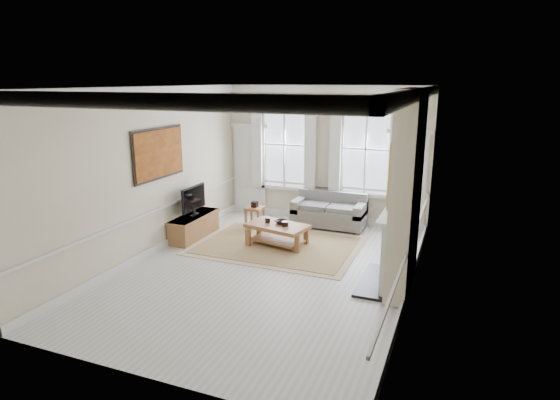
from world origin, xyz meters
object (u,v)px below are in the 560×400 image
at_px(side_table, 255,211).
at_px(tv_stand, 194,226).
at_px(coffee_table, 277,228).
at_px(sofa, 330,212).

relative_size(side_table, tv_stand, 0.34).
relative_size(coffee_table, tv_stand, 0.96).
bearing_deg(tv_stand, sofa, 36.60).
xyz_separation_m(side_table, tv_stand, (-0.97, -1.22, -0.14)).
bearing_deg(coffee_table, tv_stand, -162.92).
bearing_deg(tv_stand, side_table, 51.45).
distance_m(sofa, tv_stand, 3.31).
xyz_separation_m(side_table, coffee_table, (1.01, -1.04, 0.00)).
xyz_separation_m(coffee_table, tv_stand, (-1.98, -0.18, -0.14)).
relative_size(sofa, tv_stand, 1.19).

